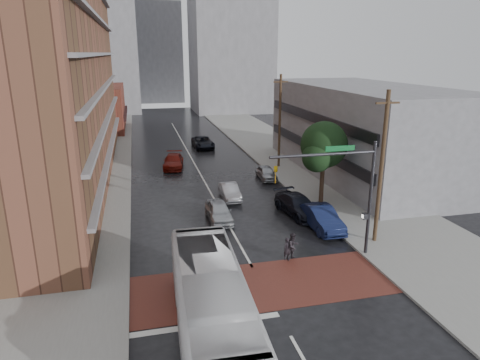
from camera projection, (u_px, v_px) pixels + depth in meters
name	position (u px, v px, depth m)	size (l,w,h in m)	color
ground	(265.00, 290.00, 22.74)	(160.00, 160.00, 0.00)	black
crosswalk	(262.00, 285.00, 23.21)	(14.00, 5.00, 0.02)	maroon
sidewalk_west	(86.00, 176.00, 43.43)	(9.00, 90.00, 0.15)	gray
sidewalk_east	(298.00, 163.00, 48.59)	(9.00, 90.00, 0.15)	gray
apartment_block	(39.00, 31.00, 37.95)	(10.00, 44.00, 28.00)	brown
storefront_west	(98.00, 108.00, 69.35)	(8.00, 16.00, 7.00)	brown
building_east	(363.00, 130.00, 43.79)	(11.00, 26.00, 9.00)	gray
distant_tower_west	(91.00, 33.00, 87.69)	(18.00, 16.00, 32.00)	gray
distant_tower_east	(231.00, 23.00, 87.82)	(16.00, 14.00, 36.00)	gray
distant_tower_center	(157.00, 53.00, 107.81)	(12.00, 10.00, 24.00)	gray
street_tree	(324.00, 148.00, 34.51)	(4.20, 4.10, 6.90)	#332319
signal_mast	(349.00, 184.00, 25.03)	(6.50, 0.30, 7.20)	#2D2D33
utility_pole_near	(381.00, 168.00, 26.98)	(1.60, 0.26, 10.00)	#473321
utility_pole_far	(280.00, 121.00, 45.61)	(1.60, 0.26, 10.00)	#473321
transit_bus	(213.00, 313.00, 17.81)	(2.87, 12.28, 3.42)	silver
pedestrian_a	(287.00, 249.00, 25.85)	(0.52, 0.34, 1.43)	black
pedestrian_b	(293.00, 246.00, 25.89)	(0.84, 0.65, 1.72)	black
car_travel_a	(219.00, 211.00, 31.92)	(1.71, 4.25, 1.45)	#A9ACB1
car_travel_b	(230.00, 192.00, 36.71)	(1.39, 3.99, 1.32)	#9D9EA5
car_travel_c	(173.00, 161.00, 46.70)	(2.04, 5.03, 1.46)	maroon
suv_travel	(203.00, 142.00, 56.50)	(2.47, 5.35, 1.49)	black
car_parked_near	(321.00, 218.00, 30.44)	(1.71, 4.92, 1.62)	#121B41
car_parked_mid	(298.00, 205.00, 33.12)	(2.13, 5.25, 1.52)	black
car_parked_far	(266.00, 173.00, 42.44)	(1.55, 3.86, 1.32)	#999CA0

